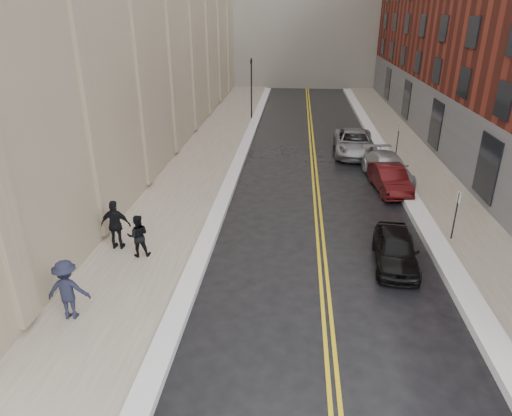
% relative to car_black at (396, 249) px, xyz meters
% --- Properties ---
extents(ground, '(160.00, 160.00, 0.00)m').
position_rel_car_black_xyz_m(ground, '(-5.20, -5.92, -0.65)').
color(ground, black).
rests_on(ground, ground).
extents(sidewalk_left, '(4.00, 64.00, 0.15)m').
position_rel_car_black_xyz_m(sidewalk_left, '(-9.70, 10.08, -0.58)').
color(sidewalk_left, gray).
rests_on(sidewalk_left, ground).
extents(sidewalk_right, '(3.00, 64.00, 0.15)m').
position_rel_car_black_xyz_m(sidewalk_right, '(3.80, 10.08, -0.58)').
color(sidewalk_right, gray).
rests_on(sidewalk_right, ground).
extents(lane_stripe_a, '(0.12, 64.00, 0.01)m').
position_rel_car_black_xyz_m(lane_stripe_a, '(-2.82, 10.08, -0.65)').
color(lane_stripe_a, gold).
rests_on(lane_stripe_a, ground).
extents(lane_stripe_b, '(0.12, 64.00, 0.01)m').
position_rel_car_black_xyz_m(lane_stripe_b, '(-2.58, 10.08, -0.65)').
color(lane_stripe_b, gold).
rests_on(lane_stripe_b, ground).
extents(snow_ridge_left, '(0.70, 60.80, 0.26)m').
position_rel_car_black_xyz_m(snow_ridge_left, '(-7.40, 10.08, -0.52)').
color(snow_ridge_left, white).
rests_on(snow_ridge_left, ground).
extents(snow_ridge_right, '(0.85, 60.80, 0.30)m').
position_rel_car_black_xyz_m(snow_ridge_right, '(1.95, 10.08, -0.50)').
color(snow_ridge_right, white).
rests_on(snow_ridge_right, ground).
extents(traffic_signal, '(0.18, 0.15, 5.20)m').
position_rel_car_black_xyz_m(traffic_signal, '(-7.80, 24.08, 2.43)').
color(traffic_signal, black).
rests_on(traffic_signal, ground).
extents(parking_sign_near, '(0.06, 0.35, 2.23)m').
position_rel_car_black_xyz_m(parking_sign_near, '(2.70, 2.08, 0.70)').
color(parking_sign_near, black).
rests_on(parking_sign_near, ground).
extents(parking_sign_far, '(0.06, 0.35, 2.23)m').
position_rel_car_black_xyz_m(parking_sign_far, '(2.70, 14.08, 0.70)').
color(parking_sign_far, black).
rests_on(parking_sign_far, ground).
extents(car_black, '(1.86, 3.94, 1.30)m').
position_rel_car_black_xyz_m(car_black, '(0.00, 0.00, 0.00)').
color(car_black, black).
rests_on(car_black, ground).
extents(car_maroon, '(1.85, 4.23, 1.35)m').
position_rel_car_black_xyz_m(car_maroon, '(1.15, 7.81, 0.03)').
color(car_maroon, '#400B0C').
rests_on(car_maroon, ground).
extents(car_silver_near, '(2.62, 5.19, 1.44)m').
position_rel_car_black_xyz_m(car_silver_near, '(1.31, 9.53, 0.07)').
color(car_silver_near, '#A4A6AB').
rests_on(car_silver_near, ground).
extents(car_silver_far, '(2.75, 5.66, 1.55)m').
position_rel_car_black_xyz_m(car_silver_far, '(0.00, 14.54, 0.12)').
color(car_silver_far, gray).
rests_on(car_silver_far, ground).
extents(pedestrian_a, '(0.96, 0.83, 1.69)m').
position_rel_car_black_xyz_m(pedestrian_a, '(-9.74, -0.44, 0.34)').
color(pedestrian_a, black).
rests_on(pedestrian_a, sidewalk_left).
extents(pedestrian_b, '(1.34, 0.86, 1.96)m').
position_rel_car_black_xyz_m(pedestrian_b, '(-10.60, -4.37, 0.48)').
color(pedestrian_b, '#1B1E31').
rests_on(pedestrian_b, sidewalk_left).
extents(pedestrian_c, '(1.19, 0.51, 2.03)m').
position_rel_car_black_xyz_m(pedestrian_c, '(-10.78, 0.07, 0.51)').
color(pedestrian_c, black).
rests_on(pedestrian_c, sidewalk_left).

